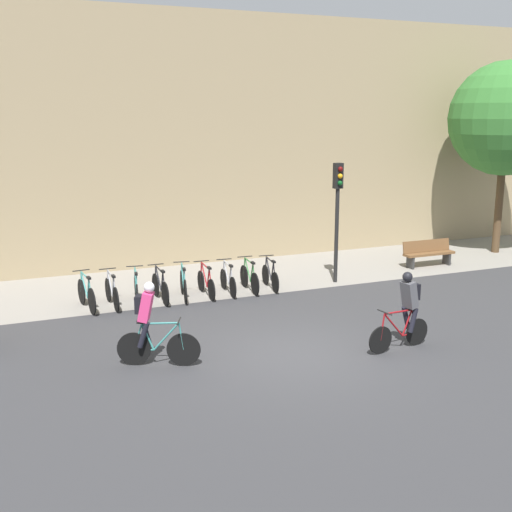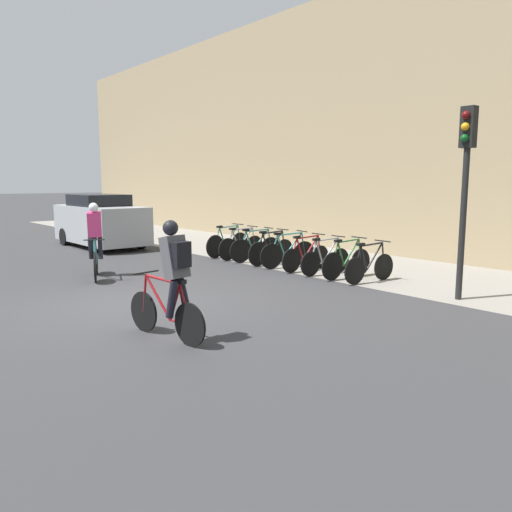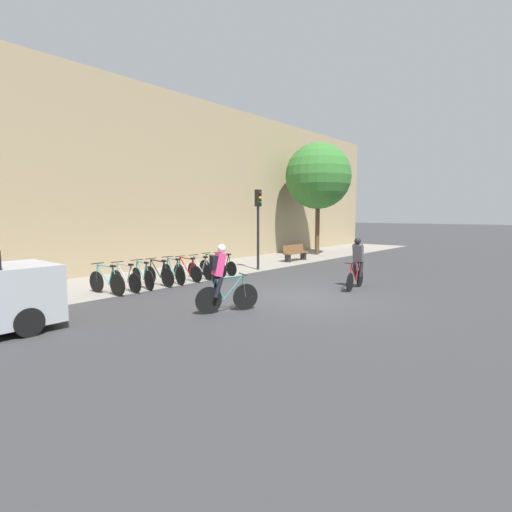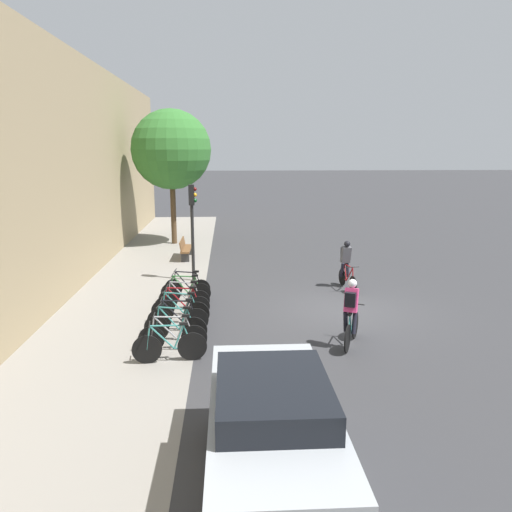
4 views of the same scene
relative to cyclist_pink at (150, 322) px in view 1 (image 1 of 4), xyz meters
The scene contains 17 objects.
ground 3.22m from the cyclist_pink, 10.05° to the right, with size 200.00×200.00×0.00m, color #333335.
kerb_strip 6.98m from the cyclist_pink, 63.97° to the left, with size 44.00×4.50×0.01m, color gray.
building_facade 9.83m from the cyclist_pink, 70.90° to the left, with size 44.00×0.60×8.43m, color #9E8966.
cyclist_pink is the anchor object (origin of this frame).
cyclist_grey 5.59m from the cyclist_pink, 11.97° to the right, with size 1.68×0.51×1.75m.
parked_bike_0 4.58m from the cyclist_pink, 98.46° to the left, with size 0.46×1.76×0.99m.
parked_bike_1 4.53m from the cyclist_pink, 90.02° to the left, with size 0.46×1.72×0.97m.
parked_bike_2 4.58m from the cyclist_pink, 81.59° to the left, with size 0.46×1.69×0.97m.
parked_bike_3 4.72m from the cyclist_pink, 73.47° to the left, with size 0.46×1.69×0.97m.
parked_bike_4 4.95m from the cyclist_pink, 66.01° to the left, with size 0.49×1.72×0.97m.
parked_bike_5 5.26m from the cyclist_pink, 59.28° to the left, with size 0.46×1.67×0.94m.
parked_bike_6 5.63m from the cyclist_pink, 53.40° to the left, with size 0.46×1.63×0.94m.
parked_bike_7 6.05m from the cyclist_pink, 48.30° to the left, with size 0.46×1.65×0.97m.
parked_bike_8 6.51m from the cyclist_pink, 43.89° to the left, with size 0.46×1.57×0.94m.
traffic_light_pole 8.31m from the cyclist_pink, 32.85° to the left, with size 0.26×0.30×3.67m.
bench 11.96m from the cyclist_pink, 25.16° to the left, with size 1.88×0.44×0.89m.
street_tree_0 16.25m from the cyclist_pink, 22.26° to the left, with size 4.10×4.10×6.98m.
Camera 1 is at (-5.80, -11.86, 5.13)m, focal length 45.00 mm.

